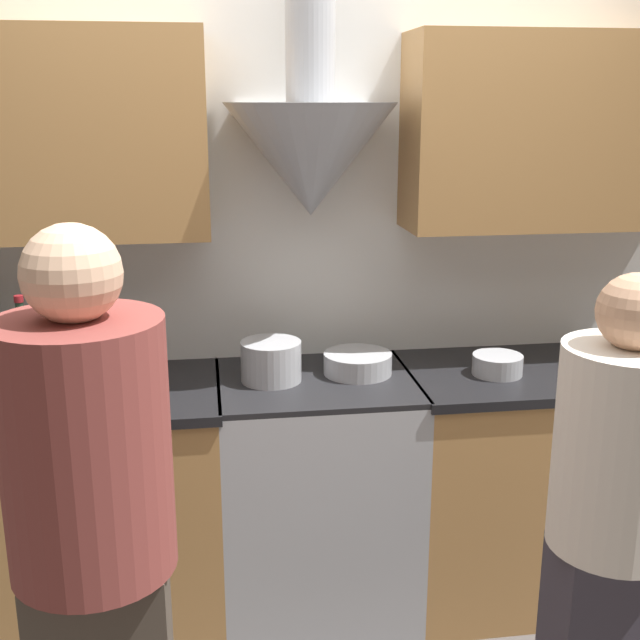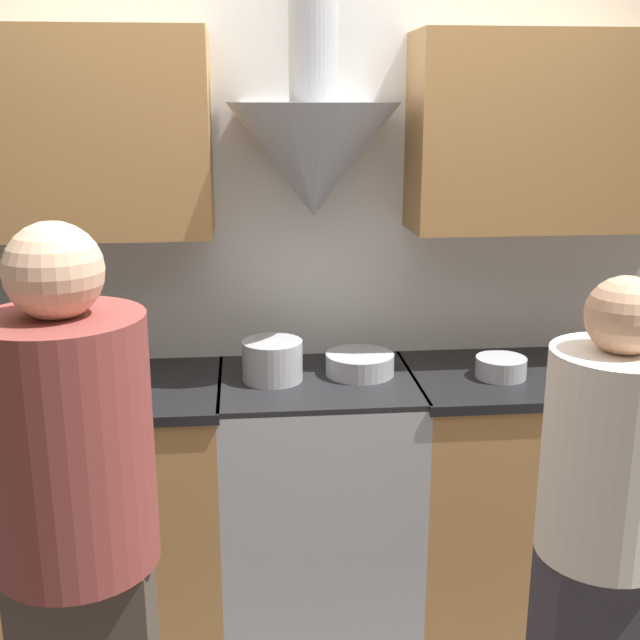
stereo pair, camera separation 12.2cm
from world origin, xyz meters
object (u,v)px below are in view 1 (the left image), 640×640
stove_range (316,495)px  person_foreground_right (612,535)px  wine_bottle_8 (24,356)px  stock_pot (271,361)px  person_foreground_left (95,548)px  orange_fruit (577,355)px  saucepan (497,365)px  mixing_bowl (358,363)px

stove_range → person_foreground_right: 1.24m
stove_range → wine_bottle_8: (-1.00, -0.02, 0.61)m
stock_pot → person_foreground_left: size_ratio=0.13×
orange_fruit → person_foreground_left: bearing=-148.4°
wine_bottle_8 → person_foreground_left: 1.06m
saucepan → orange_fruit: bearing=9.0°
mixing_bowl → wine_bottle_8: bearing=-176.8°
wine_bottle_8 → orange_fruit: 2.00m
mixing_bowl → person_foreground_right: size_ratio=0.17×
person_foreground_left → orange_fruit: bearing=31.6°
wine_bottle_8 → mixing_bowl: (1.16, 0.06, -0.10)m
stove_range → person_foreground_right: person_foreground_right is taller
person_foreground_left → person_foreground_right: bearing=0.2°
stock_pot → saucepan: size_ratio=1.18×
orange_fruit → stove_range: bearing=-179.5°
mixing_bowl → stove_range: bearing=-166.2°
mixing_bowl → orange_fruit: (0.84, -0.03, 0.00)m
stove_range → person_foreground_left: size_ratio=0.56×
stock_pot → person_foreground_right: bearing=-52.3°
orange_fruit → saucepan: bearing=-171.0°
wine_bottle_8 → stock_pot: size_ratio=1.62×
saucepan → person_foreground_left: person_foreground_left is taller
mixing_bowl → orange_fruit: 0.84m
mixing_bowl → person_foreground_right: 1.16m
mixing_bowl → person_foreground_left: person_foreground_left is taller
stove_range → saucepan: 0.84m
orange_fruit → person_foreground_right: bearing=-110.3°
person_foreground_right → mixing_bowl: bearing=113.9°
person_foreground_right → stock_pot: bearing=127.7°
mixing_bowl → person_foreground_left: 1.34m
stock_pot → mixing_bowl: size_ratio=0.86×
stove_range → saucepan: size_ratio=5.09×
saucepan → stove_range: bearing=176.3°
stock_pot → person_foreground_left: 1.14m
stove_range → mixing_bowl: 0.53m
stove_range → mixing_bowl: bearing=13.8°
mixing_bowl → stock_pot: bearing=-174.5°
stock_pot → person_foreground_left: bearing=-116.0°
orange_fruit → person_foreground_right: 1.09m
mixing_bowl → person_foreground_right: bearing=-66.1°
stock_pot → orange_fruit: stock_pot is taller
stock_pot → mixing_bowl: (0.32, 0.03, -0.03)m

